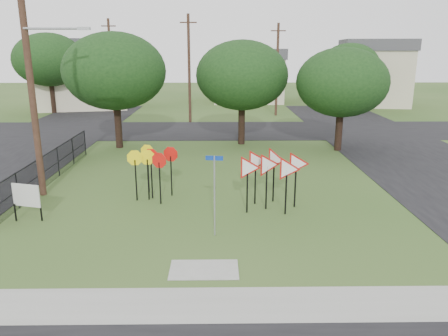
# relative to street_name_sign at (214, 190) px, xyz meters

# --- Properties ---
(ground) EXTENTS (140.00, 140.00, 0.00)m
(ground) POSITION_rel_street_name_sign_xyz_m (-0.30, -0.06, -1.63)
(ground) COLOR #31501E
(sidewalk) EXTENTS (30.00, 1.60, 0.02)m
(sidewalk) POSITION_rel_street_name_sign_xyz_m (-0.30, -4.26, -1.62)
(sidewalk) COLOR gray
(sidewalk) RESTS_ON ground
(planting_strip) EXTENTS (30.00, 0.80, 0.02)m
(planting_strip) POSITION_rel_street_name_sign_xyz_m (-0.30, -5.46, -1.62)
(planting_strip) COLOR #31501E
(planting_strip) RESTS_ON ground
(street_right) EXTENTS (8.00, 50.00, 0.02)m
(street_right) POSITION_rel_street_name_sign_xyz_m (11.70, 9.94, -1.62)
(street_right) COLOR black
(street_right) RESTS_ON ground
(street_far) EXTENTS (60.00, 8.00, 0.02)m
(street_far) POSITION_rel_street_name_sign_xyz_m (-0.30, 19.94, -1.62)
(street_far) COLOR black
(street_far) RESTS_ON ground
(curb_pad) EXTENTS (2.00, 1.20, 0.02)m
(curb_pad) POSITION_rel_street_name_sign_xyz_m (-0.30, -2.46, -1.62)
(curb_pad) COLOR gray
(curb_pad) RESTS_ON ground
(street_name_sign) EXTENTS (0.58, 0.11, 2.82)m
(street_name_sign) POSITION_rel_street_name_sign_xyz_m (0.00, 0.00, 0.00)
(street_name_sign) COLOR #9DA1A6
(street_name_sign) RESTS_ON ground
(stop_sign_cluster) EXTENTS (2.08, 1.80, 2.20)m
(stop_sign_cluster) POSITION_rel_street_name_sign_xyz_m (-2.67, 3.91, 0.02)
(stop_sign_cluster) COLOR black
(stop_sign_cluster) RESTS_ON ground
(yield_sign_cluster) EXTENTS (3.00, 1.95, 2.34)m
(yield_sign_cluster) POSITION_rel_street_name_sign_xyz_m (2.22, 2.66, 0.09)
(yield_sign_cluster) COLOR black
(yield_sign_cluster) RESTS_ON ground
(info_board) EXTENTS (1.12, 0.35, 1.44)m
(info_board) POSITION_rel_street_name_sign_xyz_m (-6.96, 1.39, -0.67)
(info_board) COLOR black
(info_board) RESTS_ON ground
(utility_pole_main) EXTENTS (3.55, 0.33, 10.00)m
(utility_pole_main) POSITION_rel_street_name_sign_xyz_m (-7.53, 4.44, 3.58)
(utility_pole_main) COLOR #452C20
(utility_pole_main) RESTS_ON ground
(far_pole_a) EXTENTS (1.40, 0.24, 9.00)m
(far_pole_a) POSITION_rel_street_name_sign_xyz_m (-2.30, 23.94, 2.97)
(far_pole_a) COLOR #452C20
(far_pole_a) RESTS_ON ground
(far_pole_b) EXTENTS (1.40, 0.24, 8.50)m
(far_pole_b) POSITION_rel_street_name_sign_xyz_m (5.70, 27.94, 2.72)
(far_pole_b) COLOR #452C20
(far_pole_b) RESTS_ON ground
(far_pole_c) EXTENTS (1.40, 0.24, 9.00)m
(far_pole_c) POSITION_rel_street_name_sign_xyz_m (-10.30, 29.94, 2.97)
(far_pole_c) COLOR #452C20
(far_pole_c) RESTS_ON ground
(fence_run) EXTENTS (0.05, 11.55, 1.50)m
(fence_run) POSITION_rel_street_name_sign_xyz_m (-7.90, 6.19, -0.85)
(fence_run) COLOR black
(fence_run) RESTS_ON ground
(house_left) EXTENTS (10.58, 8.88, 7.20)m
(house_left) POSITION_rel_street_name_sign_xyz_m (-14.30, 33.94, 2.02)
(house_left) COLOR beige
(house_left) RESTS_ON ground
(house_mid) EXTENTS (8.40, 8.40, 6.20)m
(house_mid) POSITION_rel_street_name_sign_xyz_m (3.70, 39.94, 1.52)
(house_mid) COLOR beige
(house_mid) RESTS_ON ground
(house_right) EXTENTS (8.30, 8.30, 7.20)m
(house_right) POSITION_rel_street_name_sign_xyz_m (17.70, 35.94, 2.02)
(house_right) COLOR beige
(house_right) RESTS_ON ground
(tree_near_left) EXTENTS (6.40, 6.40, 7.27)m
(tree_near_left) POSITION_rel_street_name_sign_xyz_m (-6.30, 13.94, 3.23)
(tree_near_left) COLOR black
(tree_near_left) RESTS_ON ground
(tree_near_mid) EXTENTS (6.00, 6.00, 6.80)m
(tree_near_mid) POSITION_rel_street_name_sign_xyz_m (1.70, 14.94, 2.91)
(tree_near_mid) COLOR black
(tree_near_mid) RESTS_ON ground
(tree_near_right) EXTENTS (5.60, 5.60, 6.33)m
(tree_near_right) POSITION_rel_street_name_sign_xyz_m (7.70, 12.94, 2.60)
(tree_near_right) COLOR black
(tree_near_right) RESTS_ON ground
(tree_far_left) EXTENTS (6.80, 6.80, 7.73)m
(tree_far_left) POSITION_rel_street_name_sign_xyz_m (-16.30, 29.94, 3.54)
(tree_far_left) COLOR black
(tree_far_left) RESTS_ON ground
(tree_far_right) EXTENTS (6.00, 6.00, 6.80)m
(tree_far_right) POSITION_rel_street_name_sign_xyz_m (13.70, 31.94, 2.91)
(tree_far_right) COLOR black
(tree_far_right) RESTS_ON ground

